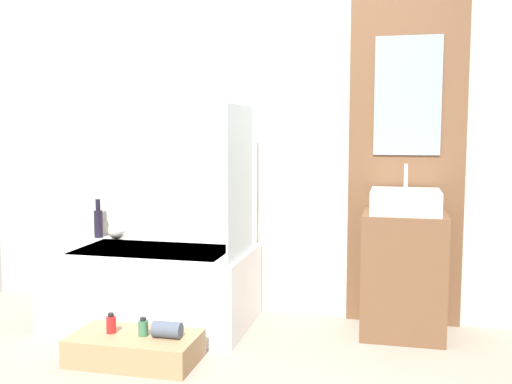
% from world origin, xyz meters
% --- Properties ---
extents(wall_tiled_back, '(4.20, 0.06, 2.60)m').
position_xyz_m(wall_tiled_back, '(0.00, 1.58, 1.30)').
color(wall_tiled_back, beige).
rests_on(wall_tiled_back, ground_plane).
extents(wall_wood_accent, '(0.74, 0.04, 2.60)m').
position_xyz_m(wall_wood_accent, '(0.98, 1.53, 1.31)').
color(wall_wood_accent, brown).
rests_on(wall_wood_accent, ground_plane).
extents(bathtub, '(1.29, 0.79, 0.50)m').
position_xyz_m(bathtub, '(-0.63, 1.14, 0.25)').
color(bathtub, white).
rests_on(bathtub, ground_plane).
extents(glass_shower_screen, '(0.01, 0.59, 0.94)m').
position_xyz_m(glass_shower_screen, '(-0.01, 1.06, 0.97)').
color(glass_shower_screen, silver).
rests_on(glass_shower_screen, bathtub).
extents(wooden_step_bench, '(0.71, 0.39, 0.15)m').
position_xyz_m(wooden_step_bench, '(-0.47, 0.48, 0.08)').
color(wooden_step_bench, '#A87F56').
rests_on(wooden_step_bench, ground_plane).
extents(vanity_cabinet, '(0.51, 0.45, 0.78)m').
position_xyz_m(vanity_cabinet, '(0.98, 1.29, 0.39)').
color(vanity_cabinet, brown).
rests_on(vanity_cabinet, ground_plane).
extents(sink, '(0.42, 0.40, 0.30)m').
position_xyz_m(sink, '(0.98, 1.29, 0.85)').
color(sink, white).
rests_on(sink, vanity_cabinet).
extents(vase_tall_dark, '(0.06, 0.06, 0.28)m').
position_xyz_m(vase_tall_dark, '(-1.19, 1.45, 0.62)').
color(vase_tall_dark, black).
rests_on(vase_tall_dark, bathtub).
extents(vase_round_light, '(0.13, 0.13, 0.13)m').
position_xyz_m(vase_round_light, '(-1.03, 1.42, 0.56)').
color(vase_round_light, silver).
rests_on(vase_round_light, bathtub).
extents(bottle_soap_primary, '(0.05, 0.05, 0.11)m').
position_xyz_m(bottle_soap_primary, '(-0.61, 0.48, 0.21)').
color(bottle_soap_primary, red).
rests_on(bottle_soap_primary, wooden_step_bench).
extents(bottle_soap_secondary, '(0.06, 0.06, 0.10)m').
position_xyz_m(bottle_soap_secondary, '(-0.42, 0.48, 0.20)').
color(bottle_soap_secondary, '#38704C').
rests_on(bottle_soap_secondary, wooden_step_bench).
extents(towel_roll, '(0.16, 0.09, 0.09)m').
position_xyz_m(towel_roll, '(-0.28, 0.48, 0.20)').
color(towel_roll, '#4C5666').
rests_on(towel_roll, wooden_step_bench).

